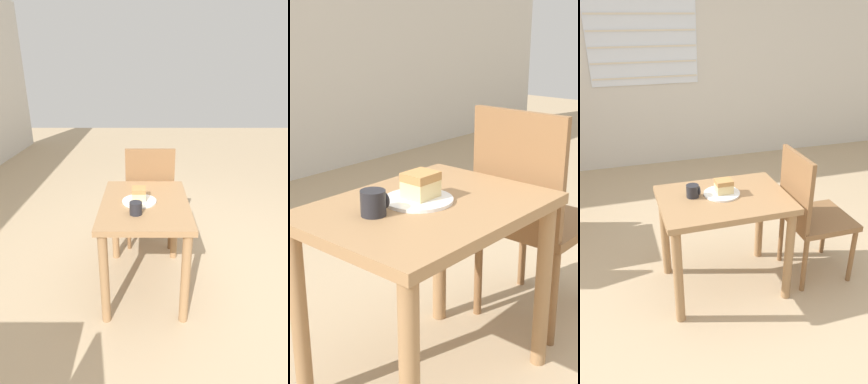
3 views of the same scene
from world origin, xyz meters
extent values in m
plane|color=tan|center=(0.00, 0.00, 0.00)|extent=(14.00, 14.00, 0.00)
cube|color=beige|center=(0.00, 3.03, 1.40)|extent=(10.00, 0.06, 2.80)
cube|color=white|center=(-0.08, 2.99, 1.60)|extent=(1.24, 0.01, 1.19)
cube|color=beige|center=(-0.08, 2.98, 1.09)|extent=(1.22, 0.01, 0.02)
cube|color=beige|center=(-0.08, 2.98, 1.26)|extent=(1.22, 0.01, 0.02)
cube|color=beige|center=(-0.08, 2.98, 1.43)|extent=(1.22, 0.01, 0.02)
cube|color=beige|center=(-0.08, 2.98, 1.60)|extent=(1.22, 0.01, 0.02)
cube|color=beige|center=(-0.08, 2.98, 1.77)|extent=(1.22, 0.01, 0.02)
cube|color=#9E754C|center=(0.10, 0.44, 0.69)|extent=(0.84, 0.61, 0.04)
cylinder|color=#9E754C|center=(-0.27, 0.18, 0.33)|extent=(0.06, 0.06, 0.67)
cylinder|color=#9E754C|center=(0.47, 0.18, 0.33)|extent=(0.06, 0.06, 0.67)
cylinder|color=#9E754C|center=(-0.27, 0.69, 0.33)|extent=(0.06, 0.06, 0.67)
cylinder|color=#9E754C|center=(0.47, 0.69, 0.33)|extent=(0.06, 0.06, 0.67)
cube|color=brown|center=(0.80, 0.39, 0.45)|extent=(0.44, 0.44, 0.04)
cylinder|color=brown|center=(0.98, 0.20, 0.21)|extent=(0.04, 0.04, 0.43)
cylinder|color=brown|center=(0.98, 0.58, 0.21)|extent=(0.04, 0.04, 0.43)
cylinder|color=brown|center=(0.61, 0.20, 0.21)|extent=(0.04, 0.04, 0.43)
cylinder|color=brown|center=(0.61, 0.58, 0.21)|extent=(0.04, 0.04, 0.43)
cube|color=brown|center=(0.59, 0.39, 0.72)|extent=(0.03, 0.42, 0.50)
cylinder|color=white|center=(0.10, 0.48, 0.71)|extent=(0.24, 0.24, 0.01)
cube|color=#E5CC89|center=(0.11, 0.48, 0.75)|extent=(0.11, 0.09, 0.06)
cube|color=#B27F47|center=(0.11, 0.48, 0.79)|extent=(0.11, 0.10, 0.03)
cylinder|color=#232328|center=(-0.09, 0.50, 0.75)|extent=(0.08, 0.08, 0.08)
torus|color=#232328|center=(-0.05, 0.50, 0.75)|extent=(0.01, 0.06, 0.06)
camera|label=1|loc=(-1.82, 0.44, 1.56)|focal=28.00mm
camera|label=2|loc=(-1.17, -0.69, 1.31)|focal=50.00mm
camera|label=3|loc=(-0.54, -1.64, 1.79)|focal=35.00mm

